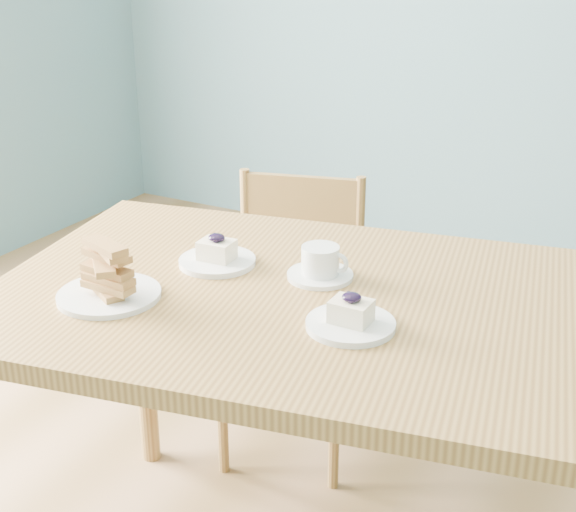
{
  "coord_description": "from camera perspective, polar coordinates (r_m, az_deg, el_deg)",
  "views": [
    {
      "loc": [
        0.46,
        -1.13,
        1.5
      ],
      "look_at": [
        -0.3,
        0.27,
        0.84
      ],
      "focal_mm": 50.0,
      "sensor_mm": 36.0,
      "label": 1
    }
  ],
  "objects": [
    {
      "name": "room",
      "position": [
        1.23,
        6.44,
        15.27
      ],
      "size": [
        5.01,
        5.01,
        2.71
      ],
      "color": "olive",
      "rests_on": "ground"
    },
    {
      "name": "dining_table",
      "position": [
        1.67,
        4.21,
        -5.54
      ],
      "size": [
        1.62,
        1.12,
        0.8
      ],
      "rotation": [
        0.0,
        0.0,
        0.19
      ],
      "color": "#A0773D",
      "rests_on": "ground"
    },
    {
      "name": "coffee_cup",
      "position": [
        1.72,
        2.35,
        -0.62
      ],
      "size": [
        0.14,
        0.14,
        0.07
      ],
      "rotation": [
        0.0,
        0.0,
        0.07
      ],
      "color": "silver",
      "rests_on": "dining_table"
    },
    {
      "name": "cheesecake_plate_far",
      "position": [
        1.8,
        -5.07,
        -0.03
      ],
      "size": [
        0.17,
        0.17,
        0.07
      ],
      "rotation": [
        0.0,
        0.0,
        0.06
      ],
      "color": "silver",
      "rests_on": "dining_table"
    },
    {
      "name": "dining_chair",
      "position": [
        2.37,
        0.32,
        -4.47
      ],
      "size": [
        0.47,
        0.45,
        0.84
      ],
      "rotation": [
        0.0,
        0.0,
        0.27
      ],
      "color": "#A0773D",
      "rests_on": "ground"
    },
    {
      "name": "cheesecake_plate_near",
      "position": [
        1.52,
        4.48,
        -4.47
      ],
      "size": [
        0.17,
        0.17,
        0.07
      ],
      "rotation": [
        0.0,
        0.0,
        -0.01
      ],
      "color": "silver",
      "rests_on": "dining_table"
    },
    {
      "name": "biscotti_plate",
      "position": [
        1.66,
        -12.71,
        -1.53
      ],
      "size": [
        0.21,
        0.21,
        0.13
      ],
      "rotation": [
        0.0,
        0.0,
        -0.43
      ],
      "color": "silver",
      "rests_on": "dining_table"
    }
  ]
}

